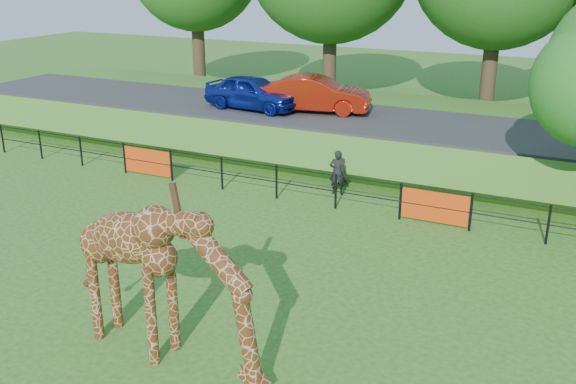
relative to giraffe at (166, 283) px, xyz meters
The scene contains 8 objects.
ground 1.69m from the giraffe, 100.10° to the left, with size 90.00×90.00×0.00m, color #2A5F17.
giraffe is the anchor object (origin of this frame).
perimeter_fence 8.67m from the giraffe, 90.72° to the left, with size 28.07×0.10×1.10m, color black, non-canonical shape.
embankment 16.14m from the giraffe, 90.39° to the left, with size 40.00×9.00×1.30m, color #2A5F17.
road 14.61m from the giraffe, 90.42° to the left, with size 40.00×5.00×0.12m, color #2F2F32.
car_blue 15.32m from the giraffe, 112.85° to the left, with size 1.63×4.06×1.38m, color #122399.
car_red 15.18m from the giraffe, 103.25° to the left, with size 1.51×4.32×1.42m, color #A31C0B.
visitor 9.90m from the giraffe, 93.20° to the left, with size 0.53×0.35×1.46m, color black.
Camera 1 is at (6.62, -8.96, 7.04)m, focal length 40.00 mm.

